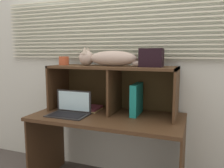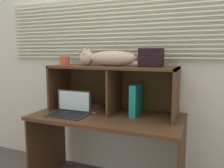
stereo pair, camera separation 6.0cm
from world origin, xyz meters
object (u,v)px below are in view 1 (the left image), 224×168
laptop (70,110)px  binder_upright (137,99)px  cat (108,58)px  storage_box (151,58)px  book_stack (92,108)px  small_basket (64,61)px

laptop → binder_upright: 0.61m
cat → storage_box: 0.40m
binder_upright → book_stack: 0.46m
cat → small_basket: cat is taller
book_stack → storage_box: size_ratio=1.08×
cat → small_basket: 0.47m
cat → storage_box: bearing=0.0°
binder_upright → storage_box: storage_box is taller
cat → binder_upright: size_ratio=2.79×
cat → book_stack: cat is taller
small_basket → book_stack: bearing=-0.6°
cat → storage_box: size_ratio=4.00×
binder_upright → book_stack: size_ratio=1.33×
binder_upright → small_basket: 0.82m
laptop → book_stack: 0.25m
binder_upright → small_basket: (-0.75, 0.00, 0.34)m
cat → book_stack: bearing=-178.9°
storage_box → laptop: bearing=-162.3°
small_basket → storage_box: 0.87m
small_basket → binder_upright: bearing=0.0°
binder_upright → storage_box: size_ratio=1.44×
cat → binder_upright: bearing=0.0°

